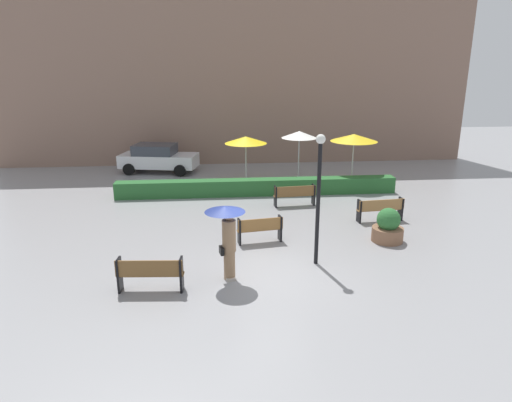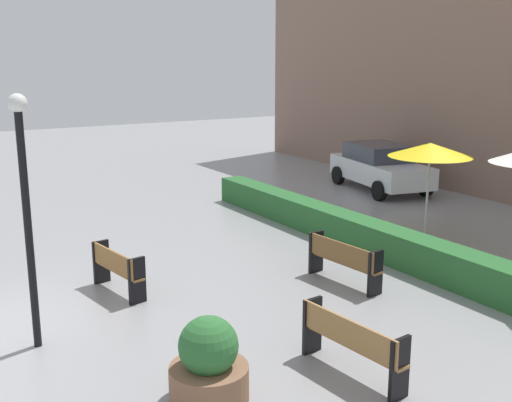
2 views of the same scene
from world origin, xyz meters
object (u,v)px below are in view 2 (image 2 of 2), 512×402
(parked_car, at_px, (380,166))
(patio_umbrella_yellow, at_px, (430,150))
(lamp_post, at_px, (25,197))
(planter_pot, at_px, (209,365))
(bench_back_row, at_px, (343,259))
(bench_mid_center, at_px, (116,267))
(bench_far_right, at_px, (351,341))

(parked_car, bearing_deg, patio_umbrella_yellow, -29.97)
(lamp_post, bearing_deg, planter_pot, 29.20)
(lamp_post, bearing_deg, bench_back_row, 86.46)
(lamp_post, relative_size, patio_umbrella_yellow, 1.68)
(bench_mid_center, relative_size, planter_pot, 1.34)
(bench_far_right, height_order, parked_car, parked_car)
(bench_back_row, distance_m, planter_pot, 4.96)
(bench_back_row, height_order, planter_pot, planter_pot)
(bench_back_row, height_order, parked_car, parked_car)
(bench_far_right, bearing_deg, bench_back_row, 142.32)
(bench_mid_center, relative_size, patio_umbrella_yellow, 0.67)
(bench_back_row, xyz_separation_m, patio_umbrella_yellow, (-1.79, 4.25, 1.65))
(planter_pot, bearing_deg, patio_umbrella_yellow, 116.47)
(bench_mid_center, relative_size, parked_car, 0.35)
(bench_back_row, xyz_separation_m, lamp_post, (-0.36, -5.88, 1.90))
(bench_back_row, xyz_separation_m, bench_far_right, (2.94, -2.27, 0.01))
(lamp_post, bearing_deg, patio_umbrella_yellow, 97.99)
(bench_far_right, height_order, lamp_post, lamp_post)
(lamp_post, height_order, patio_umbrella_yellow, lamp_post)
(bench_far_right, relative_size, parked_car, 0.41)
(bench_far_right, height_order, planter_pot, planter_pot)
(bench_back_row, bearing_deg, lamp_post, -93.54)
(parked_car, bearing_deg, bench_far_right, -44.38)
(planter_pot, bearing_deg, parked_car, 128.54)
(planter_pot, height_order, lamp_post, lamp_post)
(patio_umbrella_yellow, bearing_deg, planter_pot, -63.53)
(planter_pot, relative_size, patio_umbrella_yellow, 0.50)
(bench_mid_center, xyz_separation_m, lamp_post, (1.53, -1.84, 1.90))
(lamp_post, bearing_deg, bench_far_right, 47.50)
(bench_back_row, xyz_separation_m, bench_mid_center, (-1.89, -4.04, -0.00))
(bench_far_right, relative_size, lamp_post, 0.47)
(lamp_post, height_order, parked_car, lamp_post)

